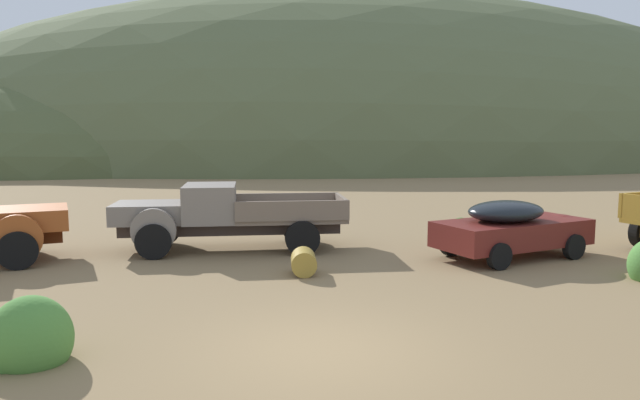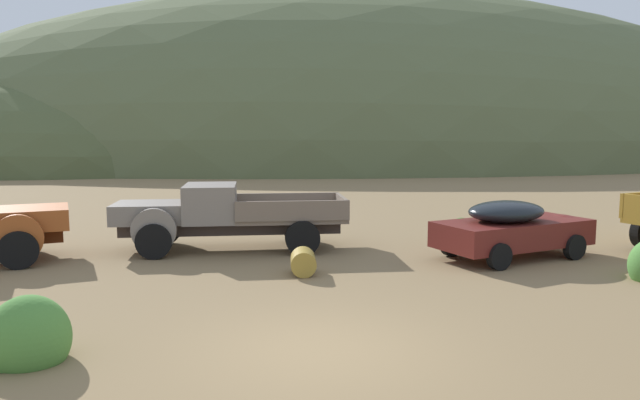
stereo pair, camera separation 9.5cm
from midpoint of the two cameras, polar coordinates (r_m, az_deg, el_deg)
ground_plane at (r=9.52m, az=0.17°, el=-14.39°), size 300.00×300.00×0.00m
hill_distant at (r=79.32m, az=-19.04°, el=3.92°), size 72.76×70.07×24.05m
hill_far_left at (r=75.45m, az=4.34°, el=4.14°), size 112.56×65.68×38.90m
truck_primer_gray at (r=17.22m, az=-10.06°, el=-1.48°), size 6.66×2.77×1.89m
car_oxblood at (r=16.82m, az=18.56°, el=-2.55°), size 4.79×2.94×1.57m
oil_drum_tipped at (r=14.20m, az=-1.43°, el=-5.98°), size 0.70×0.89×0.60m
bush_between_trucks at (r=19.14m, az=13.56°, el=-3.11°), size 0.84×0.75×0.90m
bush_back_edge at (r=10.01m, az=-26.55°, el=-12.14°), size 1.34×1.09×1.30m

